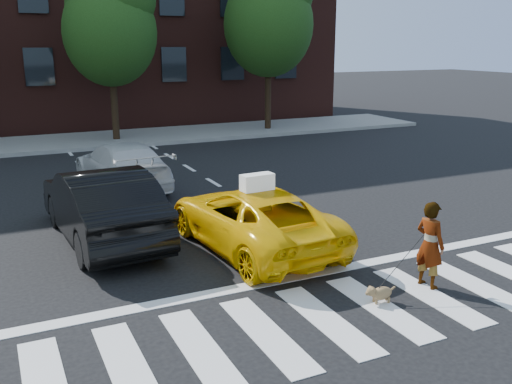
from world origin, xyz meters
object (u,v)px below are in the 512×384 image
taxi (253,218)px  woman (430,245)px  tree_right (269,13)px  black_sedan (102,204)px  dog (379,293)px  white_suv (122,165)px  tree_mid (110,20)px

taxi → woman: bearing=117.6°
tree_right → black_sedan: 16.09m
dog → white_suv: bearing=112.4°
black_sedan → white_suv: size_ratio=1.03×
taxi → dog: bearing=98.7°
white_suv → dog: 9.45m
taxi → white_suv: white_suv is taller
tree_right → black_sedan: (-9.85, -11.91, -4.49)m
tree_mid → black_sedan: bearing=-103.4°
black_sedan → white_suv: black_sedan is taller
tree_mid → dog: 17.51m
tree_right → white_suv: 12.31m
tree_mid → taxi: size_ratio=1.58×
woman → dog: 1.29m
tree_mid → black_sedan: (-2.85, -11.91, -4.08)m
taxi → woman: size_ratio=2.99×
tree_right → dog: 18.76m
tree_right → white_suv: tree_right is taller
black_sedan → woman: black_sedan is taller
dog → taxi: bearing=113.1°
white_suv → black_sedan: bearing=68.3°
taxi → dog: taxi is taller
white_suv → woman: bearing=105.4°
black_sedan → white_suv: (1.36, 4.26, -0.11)m
taxi → black_sedan: 3.19m
tree_right → woman: 18.09m
taxi → black_sedan: bearing=-38.1°
dog → black_sedan: bearing=134.4°
tree_right → taxi: (-7.20, -13.68, -4.64)m
tree_mid → tree_right: size_ratio=0.92×
tree_mid → taxi: tree_mid is taller
taxi → black_sedan: size_ratio=0.96×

